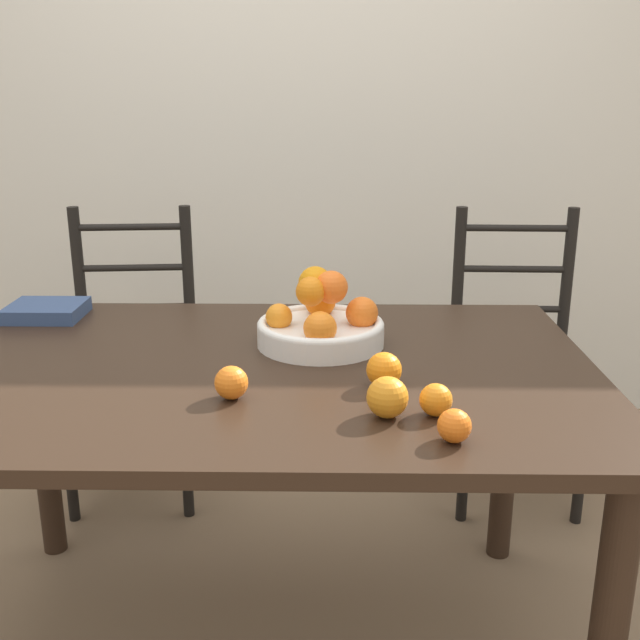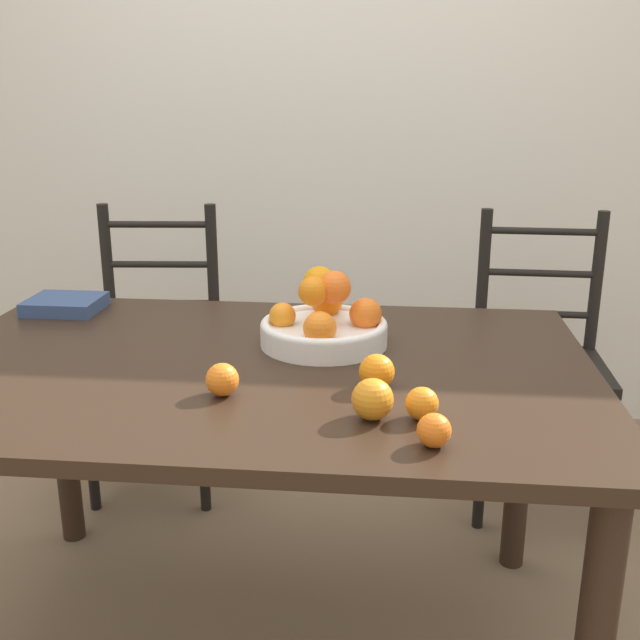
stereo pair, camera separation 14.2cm
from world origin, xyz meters
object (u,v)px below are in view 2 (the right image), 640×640
at_px(fruit_bowl, 325,322).
at_px(chair_left, 157,354).
at_px(orange_loose_3, 434,430).
at_px(book_stack, 65,304).
at_px(orange_loose_0, 222,380).
at_px(orange_loose_4, 422,404).
at_px(orange_loose_1, 372,399).
at_px(orange_loose_2, 377,372).
at_px(chair_right, 538,368).

xyz_separation_m(fruit_bowl, chair_left, (-0.66, 0.69, -0.35)).
bearing_deg(orange_loose_3, book_stack, 143.28).
height_order(orange_loose_0, book_stack, orange_loose_0).
distance_m(fruit_bowl, orange_loose_4, 0.47).
xyz_separation_m(orange_loose_1, orange_loose_2, (0.00, 0.15, -0.00)).
height_order(fruit_bowl, chair_right, chair_right).
height_order(fruit_bowl, book_stack, fruit_bowl).
relative_size(fruit_bowl, book_stack, 1.56).
distance_m(orange_loose_1, orange_loose_2, 0.15).
height_order(chair_left, book_stack, chair_left).
height_order(fruit_bowl, orange_loose_3, fruit_bowl).
height_order(fruit_bowl, chair_left, chair_left).
bearing_deg(orange_loose_4, orange_loose_2, 121.86).
xyz_separation_m(chair_right, book_stack, (-1.42, -0.47, 0.31)).
distance_m(orange_loose_2, orange_loose_4, 0.17).
relative_size(orange_loose_0, book_stack, 0.34).
bearing_deg(chair_right, orange_loose_0, -127.51).
distance_m(orange_loose_0, chair_left, 1.19).
xyz_separation_m(orange_loose_0, orange_loose_3, (0.42, -0.19, -0.00)).
relative_size(orange_loose_1, chair_left, 0.08).
relative_size(orange_loose_4, book_stack, 0.32).
xyz_separation_m(orange_loose_3, orange_loose_4, (-0.02, 0.11, 0.00)).
distance_m(orange_loose_2, orange_loose_3, 0.28).
bearing_deg(orange_loose_2, chair_right, 61.51).
relative_size(orange_loose_0, orange_loose_1, 0.85).
height_order(orange_loose_3, chair_left, chair_left).
relative_size(orange_loose_2, book_stack, 0.38).
distance_m(orange_loose_4, book_stack, 1.17).
relative_size(orange_loose_2, chair_right, 0.08).
bearing_deg(chair_left, orange_loose_3, -58.51).
bearing_deg(orange_loose_3, orange_loose_2, 112.68).
height_order(fruit_bowl, orange_loose_1, fruit_bowl).
bearing_deg(chair_left, orange_loose_0, -69.83).
bearing_deg(book_stack, orange_loose_0, -43.82).
xyz_separation_m(orange_loose_0, orange_loose_4, (0.40, -0.08, -0.00)).
bearing_deg(book_stack, chair_right, 18.50).
bearing_deg(orange_loose_2, fruit_bowl, 116.38).
bearing_deg(orange_loose_0, orange_loose_2, 12.39).
distance_m(orange_loose_0, orange_loose_3, 0.46).
bearing_deg(chair_left, orange_loose_2, -55.44).
height_order(fruit_bowl, orange_loose_0, fruit_bowl).
bearing_deg(fruit_bowl, orange_loose_4, -61.66).
bearing_deg(orange_loose_0, orange_loose_3, -24.20).
relative_size(orange_loose_3, orange_loose_4, 0.96).
bearing_deg(chair_left, orange_loose_1, -59.63).
distance_m(orange_loose_3, orange_loose_4, 0.11).
height_order(chair_right, book_stack, chair_right).
bearing_deg(orange_loose_1, chair_right, 64.74).
distance_m(fruit_bowl, book_stack, 0.79).
height_order(orange_loose_1, orange_loose_3, orange_loose_1).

